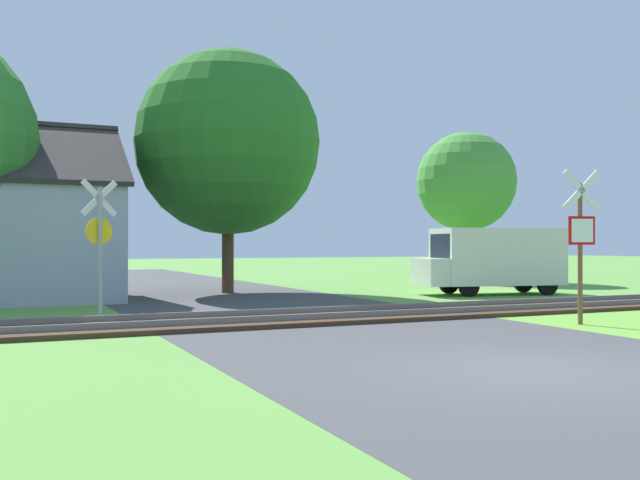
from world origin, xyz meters
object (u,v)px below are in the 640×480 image
object	(u,v)px
tree_far	(466,182)
house	(7,238)
mail_truck	(493,258)
stop_sign_near	(581,237)
crossing_sign_far	(100,236)
tree_center	(228,143)

from	to	relation	value
tree_far	house	bearing A→B (deg)	-170.11
house	mail_truck	bearing A→B (deg)	-15.49
stop_sign_near	tree_far	size ratio (longest dim) A/B	0.47
house	tree_far	distance (m)	20.00
crossing_sign_far	mail_truck	xyz separation A→B (m)	(13.12, 2.24, -0.66)
stop_sign_near	tree_center	distance (m)	13.68
house	stop_sign_near	bearing A→B (deg)	-48.36
tree_far	mail_truck	world-z (taller)	tree_far
mail_truck	stop_sign_near	bearing A→B (deg)	163.70
stop_sign_near	mail_truck	size ratio (longest dim) A/B	0.63
house	tree_far	world-z (taller)	tree_far
house	crossing_sign_far	bearing A→B (deg)	-73.15
stop_sign_near	tree_center	xyz separation A→B (m)	(-3.85, 12.68, 3.42)
stop_sign_near	crossing_sign_far	world-z (taller)	stop_sign_near
crossing_sign_far	mail_truck	size ratio (longest dim) A/B	0.63
stop_sign_near	mail_truck	distance (m)	9.18
tree_far	mail_truck	distance (m)	9.48
tree_center	mail_truck	xyz separation A→B (m)	(7.95, -4.49, -4.03)
tree_center	tree_far	world-z (taller)	tree_center
crossing_sign_far	house	bearing A→B (deg)	94.29
crossing_sign_far	house	size ratio (longest dim) A/B	0.48
stop_sign_near	house	world-z (taller)	house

